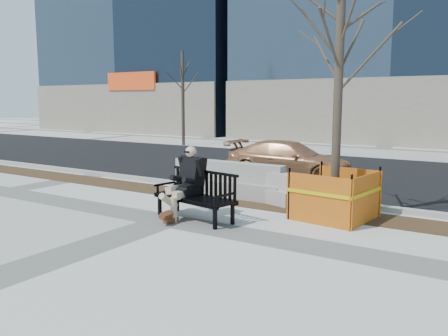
# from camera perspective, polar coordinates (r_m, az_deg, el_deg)

# --- Properties ---
(ground) EXTENTS (120.00, 120.00, 0.00)m
(ground) POSITION_cam_1_polar(r_m,az_deg,el_deg) (10.47, -7.03, -6.44)
(ground) COLOR beige
(ground) RESTS_ON ground
(mulch_strip) EXTENTS (40.00, 1.20, 0.02)m
(mulch_strip) POSITION_cam_1_polar(r_m,az_deg,el_deg) (12.52, 0.59, -3.90)
(mulch_strip) COLOR #47301C
(mulch_strip) RESTS_ON ground
(asphalt_street) EXTENTS (60.00, 10.40, 0.01)m
(asphalt_street) POSITION_cam_1_polar(r_m,az_deg,el_deg) (17.99, 11.12, -0.31)
(asphalt_street) COLOR black
(asphalt_street) RESTS_ON ground
(curb) EXTENTS (60.00, 0.25, 0.12)m
(curb) POSITION_cam_1_polar(r_m,az_deg,el_deg) (13.31, 2.76, -2.94)
(curb) COLOR #9E9B93
(curb) RESTS_ON ground
(bench) EXTENTS (2.18, 1.11, 1.11)m
(bench) POSITION_cam_1_polar(r_m,az_deg,el_deg) (10.50, -3.63, -6.34)
(bench) COLOR black
(bench) RESTS_ON ground
(seated_man) EXTENTS (0.91, 1.29, 1.65)m
(seated_man) POSITION_cam_1_polar(r_m,az_deg,el_deg) (10.74, -4.49, -6.01)
(seated_man) COLOR black
(seated_man) RESTS_ON ground
(tree_fence) EXTENTS (2.65, 2.65, 5.90)m
(tree_fence) POSITION_cam_1_polar(r_m,az_deg,el_deg) (10.86, 13.38, -6.06)
(tree_fence) COLOR orange
(tree_fence) RESTS_ON ground
(sedan) EXTENTS (4.51, 2.11, 1.27)m
(sedan) POSITION_cam_1_polar(r_m,az_deg,el_deg) (16.17, 8.00, -1.21)
(sedan) COLOR #A86C46
(sedan) RESTS_ON ground
(jersey_barrier_left) EXTENTS (3.43, 0.71, 0.98)m
(jersey_barrier_left) POSITION_cam_1_polar(r_m,az_deg,el_deg) (13.02, 0.44, -3.45)
(jersey_barrier_left) COLOR #99968F
(jersey_barrier_left) RESTS_ON ground
(jersey_barrier_right) EXTENTS (2.90, 1.42, 0.82)m
(jersey_barrier_right) POSITION_cam_1_polar(r_m,az_deg,el_deg) (12.75, 3.75, -3.72)
(jersey_barrier_right) COLOR #A7A49C
(jersey_barrier_right) RESTS_ON ground
(far_tree_left) EXTENTS (2.62, 2.62, 5.96)m
(far_tree_left) POSITION_cam_1_polar(r_m,az_deg,el_deg) (27.97, -5.02, 2.84)
(far_tree_left) COLOR #47382E
(far_tree_left) RESTS_ON ground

